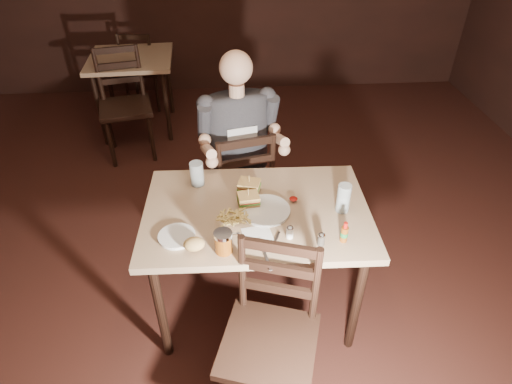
{
  "coord_description": "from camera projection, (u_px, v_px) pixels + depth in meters",
  "views": [
    {
      "loc": [
        0.06,
        -1.73,
        2.2
      ],
      "look_at": [
        0.19,
        0.08,
        0.85
      ],
      "focal_mm": 30.0,
      "sensor_mm": 36.0,
      "label": 1
    }
  ],
  "objects": [
    {
      "name": "room_shell",
      "position": [
        213.0,
        104.0,
        1.86
      ],
      "size": [
        7.0,
        7.0,
        7.0
      ],
      "color": "black",
      "rests_on": "ground"
    },
    {
      "name": "diner",
      "position": [
        239.0,
        126.0,
        2.67
      ],
      "size": [
        0.61,
        0.53,
        0.92
      ],
      "primitive_type": null,
      "rotation": [
        0.0,
        0.0,
        0.24
      ],
      "color": "#323438",
      "rests_on": "chair_far"
    },
    {
      "name": "bg_chair_far",
      "position": [
        143.0,
        69.0,
        4.82
      ],
      "size": [
        0.45,
        0.49,
        0.88
      ],
      "primitive_type": null,
      "rotation": [
        0.0,
        0.0,
        3.03
      ],
      "color": "black",
      "rests_on": "ground"
    },
    {
      "name": "fork",
      "position": [
        275.0,
        241.0,
        2.07
      ],
      "size": [
        0.06,
        0.14,
        0.0
      ],
      "primitive_type": "cube",
      "rotation": [
        0.0,
        0.0,
        -0.38
      ],
      "color": "silver",
      "rests_on": "napkin"
    },
    {
      "name": "chair_near",
      "position": [
        269.0,
        345.0,
        1.96
      ],
      "size": [
        0.55,
        0.57,
        0.93
      ],
      "primitive_type": null,
      "rotation": [
        0.0,
        0.0,
        -0.3
      ],
      "color": "black",
      "rests_on": "ground"
    },
    {
      "name": "bg_table",
      "position": [
        132.0,
        66.0,
        4.24
      ],
      "size": [
        0.84,
        0.84,
        0.77
      ],
      "rotation": [
        0.0,
        0.0,
        0.05
      ],
      "color": "tan",
      "rests_on": "ground"
    },
    {
      "name": "bg_chair_near",
      "position": [
        125.0,
        107.0,
        3.91
      ],
      "size": [
        0.55,
        0.58,
        0.98
      ],
      "primitive_type": null,
      "rotation": [
        0.0,
        0.0,
        0.22
      ],
      "color": "black",
      "rests_on": "ground"
    },
    {
      "name": "bread_roll",
      "position": [
        194.0,
        244.0,
        2.0
      ],
      "size": [
        0.1,
        0.08,
        0.06
      ],
      "primitive_type": "ellipsoid",
      "rotation": [
        0.0,
        0.0,
        -0.02
      ],
      "color": "tan",
      "rests_on": "side_plate"
    },
    {
      "name": "hot_sauce",
      "position": [
        345.0,
        232.0,
        2.04
      ],
      "size": [
        0.04,
        0.04,
        0.11
      ],
      "primitive_type": null,
      "rotation": [
        0.0,
        0.0,
        -0.02
      ],
      "color": "brown",
      "rests_on": "main_table"
    },
    {
      "name": "dinner_plate",
      "position": [
        266.0,
        211.0,
        2.25
      ],
      "size": [
        0.26,
        0.26,
        0.01
      ],
      "primitive_type": "cylinder",
      "rotation": [
        0.0,
        0.0,
        -0.02
      ],
      "color": "white",
      "rests_on": "main_table"
    },
    {
      "name": "main_table",
      "position": [
        257.0,
        221.0,
        2.32
      ],
      "size": [
        1.22,
        0.83,
        0.77
      ],
      "rotation": [
        0.0,
        0.0,
        -0.02
      ],
      "color": "tan",
      "rests_on": "ground"
    },
    {
      "name": "sandwich_left",
      "position": [
        249.0,
        183.0,
        2.36
      ],
      "size": [
        0.14,
        0.12,
        0.1
      ],
      "primitive_type": null,
      "rotation": [
        0.0,
        0.0,
        -0.28
      ],
      "color": "tan",
      "rests_on": "dinner_plate"
    },
    {
      "name": "glass_left",
      "position": [
        197.0,
        174.0,
        2.42
      ],
      "size": [
        0.08,
        0.08,
        0.14
      ],
      "primitive_type": "cylinder",
      "rotation": [
        0.0,
        0.0,
        -0.02
      ],
      "color": "silver",
      "rests_on": "main_table"
    },
    {
      "name": "glass_right",
      "position": [
        344.0,
        198.0,
        2.22
      ],
      "size": [
        0.07,
        0.07,
        0.16
      ],
      "primitive_type": "cylinder",
      "rotation": [
        0.0,
        0.0,
        -0.02
      ],
      "color": "silver",
      "rests_on": "main_table"
    },
    {
      "name": "fries_pile",
      "position": [
        235.0,
        216.0,
        2.18
      ],
      "size": [
        0.22,
        0.16,
        0.04
      ],
      "primitive_type": null,
      "rotation": [
        0.0,
        0.0,
        -0.02
      ],
      "color": "#ECCF71",
      "rests_on": "dinner_plate"
    },
    {
      "name": "ketchup_dollop",
      "position": [
        293.0,
        199.0,
        2.31
      ],
      "size": [
        0.05,
        0.05,
        0.01
      ],
      "primitive_type": "ellipsoid",
      "rotation": [
        0.0,
        0.0,
        -0.02
      ],
      "color": "maroon",
      "rests_on": "dinner_plate"
    },
    {
      "name": "syrup_dispenser",
      "position": [
        223.0,
        242.0,
        1.99
      ],
      "size": [
        0.09,
        0.09,
        0.11
      ],
      "primitive_type": null,
      "rotation": [
        0.0,
        0.0,
        -0.02
      ],
      "color": "brown",
      "rests_on": "main_table"
    },
    {
      "name": "chair_far",
      "position": [
        239.0,
        184.0,
        2.99
      ],
      "size": [
        0.53,
        0.56,
        0.93
      ],
      "primitive_type": null,
      "rotation": [
        0.0,
        0.0,
        3.38
      ],
      "color": "black",
      "rests_on": "ground"
    },
    {
      "name": "knife",
      "position": [
        265.0,
        254.0,
        2.0
      ],
      "size": [
        0.05,
        0.21,
        0.01
      ],
      "primitive_type": "cube",
      "rotation": [
        0.0,
        0.0,
        0.16
      ],
      "color": "silver",
      "rests_on": "napkin"
    },
    {
      "name": "pepper_shaker",
      "position": [
        321.0,
        239.0,
        2.04
      ],
      "size": [
        0.04,
        0.04,
        0.07
      ],
      "primitive_type": null,
      "rotation": [
        0.0,
        0.0,
        -0.02
      ],
      "color": "#38332D",
      "rests_on": "main_table"
    },
    {
      "name": "side_plate",
      "position": [
        177.0,
        237.0,
        2.09
      ],
      "size": [
        0.18,
        0.18,
        0.01
      ],
      "primitive_type": "cylinder",
      "rotation": [
        0.0,
        0.0,
        -0.02
      ],
      "color": "white",
      "rests_on": "main_table"
    },
    {
      "name": "salt_shaker",
      "position": [
        290.0,
        232.0,
        2.08
      ],
      "size": [
        0.04,
        0.04,
        0.07
      ],
      "primitive_type": null,
      "rotation": [
        0.0,
        0.0,
        -0.02
      ],
      "color": "white",
      "rests_on": "main_table"
    },
    {
      "name": "napkin",
      "position": [
        258.0,
        235.0,
        2.11
      ],
      "size": [
        0.16,
        0.15,
        0.0
      ],
      "primitive_type": "cube",
      "rotation": [
        0.0,
        0.0,
        0.17
      ],
      "color": "white",
      "rests_on": "main_table"
    },
    {
      "name": "sandwich_right",
      "position": [
        248.0,
        197.0,
        2.26
      ],
      "size": [
        0.12,
        0.11,
        0.1
      ],
      "primitive_type": null,
      "rotation": [
        0.0,
        0.0,
        0.13
      ],
      "color": "tan",
      "rests_on": "dinner_plate"
    }
  ]
}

